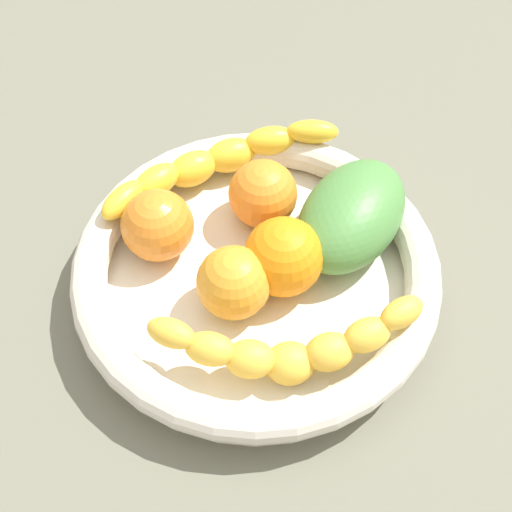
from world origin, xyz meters
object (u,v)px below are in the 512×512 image
Objects in this scene: banana_draped_right at (215,162)px; orange_front at (263,194)px; fruit_bowl at (256,272)px; orange_rear at (233,282)px; banana_draped_left at (289,348)px; orange_mid_left at (284,257)px; mango_green at (352,215)px; orange_mid_right at (157,225)px.

orange_front reaches higher than banana_draped_right.
fruit_bowl is 11.50cm from banana_draped_right.
orange_rear reaches higher than fruit_bowl.
banana_draped_right is at bearing -36.95° from fruit_bowl.
orange_rear reaches higher than banana_draped_left.
fruit_bowl is at bearing 26.98° from orange_mid_left.
orange_mid_left is at bearing 137.06° from orange_front.
banana_draped_left is 7.99cm from orange_mid_left.
mango_green is (-2.35, -6.93, -0.12)cm from orange_mid_left.
orange_mid_left is 1.07× the size of orange_mid_right.
orange_mid_left reaches higher than orange_rear.
orange_front is (9.86, -11.32, 0.25)cm from banana_draped_left.
fruit_bowl is 5.05× the size of orange_front.
orange_mid_left is at bearing -153.02° from fruit_bowl.
orange_front is 9.46cm from orange_mid_right.
banana_draped_right is 3.42× the size of orange_front.
orange_front is at bearing -48.92° from banana_draped_left.
orange_mid_right reaches higher than banana_draped_right.
orange_front is 0.92× the size of orange_mid_left.
banana_draped_right is 8.80cm from orange_mid_right.
fruit_bowl is 9.07cm from orange_mid_right.
orange_front is at bearing 170.70° from banana_draped_right.
mango_green reaches higher than orange_mid_right.
banana_draped_right is at bearing -27.73° from orange_mid_left.
banana_draped_left is 7.14cm from orange_rear.
fruit_bowl is 4.95× the size of orange_mid_right.
mango_green is at bearing -164.59° from orange_front.
banana_draped_left is 15.58cm from orange_mid_right.
orange_rear is (-8.94, 9.92, 0.22)cm from banana_draped_right.
orange_mid_left is at bearing -116.87° from orange_rear.
orange_mid_right is (8.54, 1.97, 2.32)cm from fruit_bowl.
orange_mid_left is (-11.03, 5.80, 0.50)cm from banana_draped_right.
fruit_bowl is at bearing 118.87° from orange_front.
orange_front is 9.49cm from orange_rear.
banana_draped_right is 12.47cm from orange_mid_left.
orange_front is 0.98× the size of orange_mid_right.
banana_draped_right is 3.35× the size of orange_mid_right.
fruit_bowl is at bearing 61.40° from mango_green.
orange_mid_right is at bearing 55.82° from orange_front.
orange_mid_right is 1.03× the size of orange_rear.
banana_draped_right is (9.05, -6.81, 2.02)cm from fruit_bowl.
orange_mid_right is at bearing -7.69° from orange_rear.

